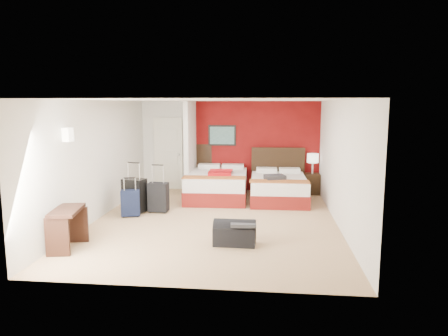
# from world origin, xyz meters

# --- Properties ---
(ground) EXTENTS (6.50, 6.50, 0.00)m
(ground) POSITION_xyz_m (0.00, 0.00, 0.00)
(ground) COLOR #DAB586
(ground) RESTS_ON ground
(room_walls) EXTENTS (5.02, 6.52, 2.50)m
(room_walls) POSITION_xyz_m (-1.40, 1.42, 1.26)
(room_walls) COLOR white
(room_walls) RESTS_ON ground
(red_accent_panel) EXTENTS (3.50, 0.04, 2.50)m
(red_accent_panel) POSITION_xyz_m (0.75, 3.23, 1.25)
(red_accent_panel) COLOR maroon
(red_accent_panel) RESTS_ON ground
(partition_wall) EXTENTS (0.12, 1.20, 2.50)m
(partition_wall) POSITION_xyz_m (-1.00, 2.61, 1.25)
(partition_wall) COLOR silver
(partition_wall) RESTS_ON ground
(entry_door) EXTENTS (0.82, 0.06, 2.05)m
(entry_door) POSITION_xyz_m (-1.75, 3.20, 1.02)
(entry_door) COLOR silver
(entry_door) RESTS_ON ground
(bed_left) EXTENTS (1.58, 2.20, 0.65)m
(bed_left) POSITION_xyz_m (-0.21, 2.13, 0.32)
(bed_left) COLOR white
(bed_left) RESTS_ON ground
(bed_right) EXTENTS (1.43, 2.01, 0.59)m
(bed_right) POSITION_xyz_m (1.36, 2.01, 0.30)
(bed_right) COLOR white
(bed_right) RESTS_ON ground
(red_suitcase_open) EXTENTS (0.63, 0.83, 0.10)m
(red_suitcase_open) POSITION_xyz_m (-0.11, 2.03, 0.70)
(red_suitcase_open) COLOR #A60E13
(red_suitcase_open) RESTS_ON bed_left
(jacket_bundle) EXTENTS (0.56, 0.50, 0.11)m
(jacket_bundle) POSITION_xyz_m (1.26, 1.71, 0.65)
(jacket_bundle) COLOR #333337
(jacket_bundle) RESTS_ON bed_right
(nightstand) EXTENTS (0.41, 0.41, 0.56)m
(nightstand) POSITION_xyz_m (2.29, 2.91, 0.28)
(nightstand) COLOR #311F10
(nightstand) RESTS_ON ground
(table_lamp) EXTENTS (0.31, 0.31, 0.54)m
(table_lamp) POSITION_xyz_m (2.29, 2.91, 0.83)
(table_lamp) COLOR white
(table_lamp) RESTS_ON nightstand
(suitcase_black) EXTENTS (0.56, 0.44, 0.74)m
(suitcase_black) POSITION_xyz_m (-1.88, 0.49, 0.37)
(suitcase_black) COLOR black
(suitcase_black) RESTS_ON ground
(suitcase_charcoal) EXTENTS (0.45, 0.30, 0.64)m
(suitcase_charcoal) POSITION_xyz_m (-1.36, 0.56, 0.32)
(suitcase_charcoal) COLOR black
(suitcase_charcoal) RESTS_ON ground
(suitcase_navy) EXTENTS (0.45, 0.35, 0.55)m
(suitcase_navy) POSITION_xyz_m (-1.87, 0.14, 0.28)
(suitcase_navy) COLOR #101832
(suitcase_navy) RESTS_ON ground
(duffel_bag) EXTENTS (0.74, 0.41, 0.37)m
(duffel_bag) POSITION_xyz_m (0.53, -1.44, 0.18)
(duffel_bag) COLOR black
(duffel_bag) RESTS_ON ground
(jacket_draped) EXTENTS (0.46, 0.40, 0.06)m
(jacket_draped) POSITION_xyz_m (0.68, -1.49, 0.40)
(jacket_draped) COLOR #38383D
(jacket_draped) RESTS_ON duffel_bag
(desk) EXTENTS (0.56, 0.90, 0.70)m
(desk) POSITION_xyz_m (-2.25, -1.96, 0.35)
(desk) COLOR black
(desk) RESTS_ON ground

